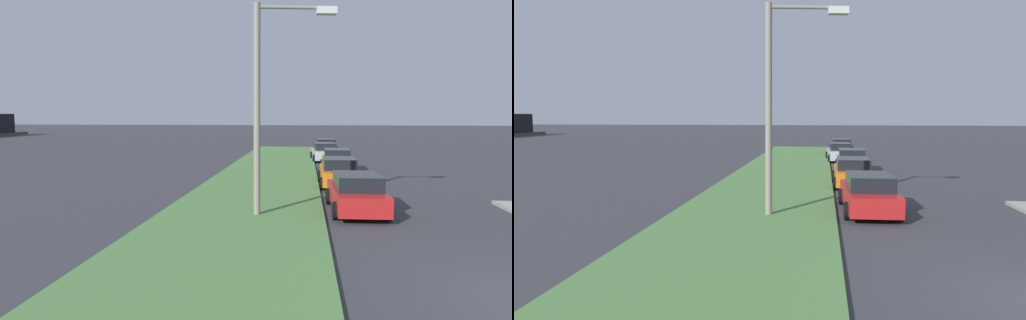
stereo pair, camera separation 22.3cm
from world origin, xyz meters
TOP-DOWN VIEW (x-y plane):
  - grass_median at (10.00, 7.11)m, footprint 60.00×6.00m
  - parked_car_red at (7.82, 2.87)m, footprint 4.36×2.14m
  - parked_car_orange at (13.92, 3.07)m, footprint 4.30×2.03m
  - parked_car_yellow at (19.92, 2.77)m, footprint 4.32×2.06m
  - parked_car_silver at (26.18, 3.28)m, footprint 4.40×2.21m
  - parked_car_black at (32.05, 2.95)m, footprint 4.39×2.19m
  - streetlight at (6.59, 6.17)m, footprint 0.75×2.86m

SIDE VIEW (x-z plane):
  - grass_median at x=10.00m, z-range 0.00..0.12m
  - parked_car_red at x=7.82m, z-range -0.02..1.45m
  - parked_car_orange at x=13.92m, z-range -0.02..1.45m
  - parked_car_yellow at x=19.92m, z-range -0.02..1.45m
  - parked_car_silver at x=26.18m, z-range -0.02..1.45m
  - parked_car_black at x=32.05m, z-range -0.02..1.45m
  - streetlight at x=6.59m, z-range 0.64..8.14m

